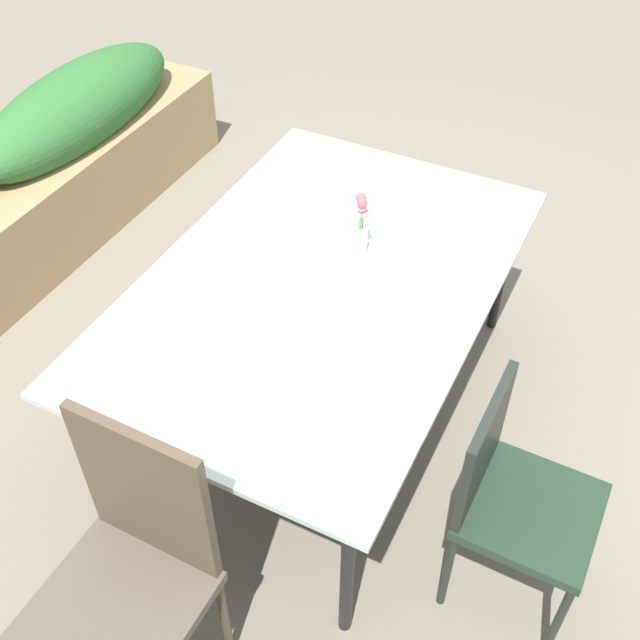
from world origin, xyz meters
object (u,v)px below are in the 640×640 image
(dining_table, at_px, (320,288))
(flower_vase, at_px, (361,226))
(chair_end_left, at_px, (131,564))
(chair_near_left, at_px, (513,493))

(dining_table, height_order, flower_vase, flower_vase)
(chair_end_left, relative_size, flower_vase, 3.94)
(chair_end_left, distance_m, chair_near_left, 1.16)
(chair_end_left, height_order, chair_near_left, chair_end_left)
(chair_end_left, xyz_separation_m, chair_near_left, (0.76, -0.87, -0.09))
(dining_table, bearing_deg, flower_vase, -17.02)
(chair_end_left, bearing_deg, flower_vase, -91.82)
(chair_end_left, bearing_deg, dining_table, -89.16)
(chair_near_left, xyz_separation_m, flower_vase, (0.61, 0.81, 0.34))
(flower_vase, bearing_deg, dining_table, 162.98)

